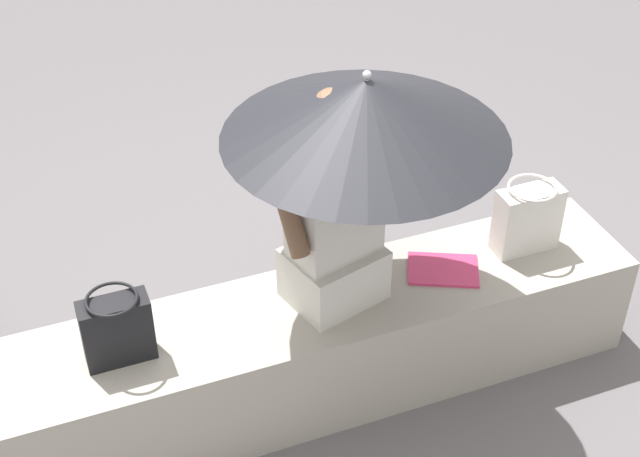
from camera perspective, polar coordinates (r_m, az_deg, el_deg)
ground_plane at (r=3.91m, az=-0.78°, el=-9.88°), size 14.00×14.00×0.00m
stone_bench at (r=3.74m, az=-0.81°, el=-7.44°), size 2.70×0.50×0.47m
person_seated at (r=3.39m, az=0.89°, el=0.83°), size 0.51×0.36×0.90m
parasol at (r=3.13m, az=2.82°, el=7.29°), size 0.99×0.99×0.98m
handbag_black at (r=3.87m, az=12.54°, el=0.63°), size 0.27×0.20×0.30m
tote_bag_canvas at (r=3.37m, az=-12.30°, el=-6.00°), size 0.25×0.18×0.28m
magazine at (r=3.77m, az=7.55°, el=-2.54°), size 0.34×0.30×0.01m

